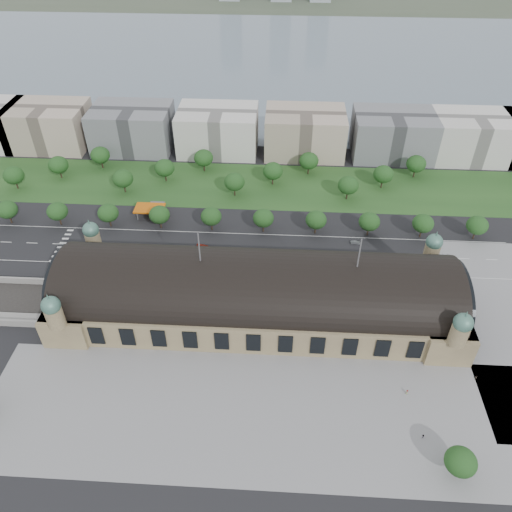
# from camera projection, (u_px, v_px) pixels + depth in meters

# --- Properties ---
(ground) EXTENTS (900.00, 900.00, 0.00)m
(ground) POSITION_uv_depth(u_px,v_px,m) (257.00, 313.00, 191.27)
(ground) COLOR black
(ground) RESTS_ON ground
(station) EXTENTS (150.00, 48.40, 44.30)m
(station) POSITION_uv_depth(u_px,v_px,m) (257.00, 294.00, 184.74)
(station) COLOR #9B8A60
(station) RESTS_ON ground
(plaza_south) EXTENTS (190.00, 48.00, 0.12)m
(plaza_south) POSITION_uv_depth(u_px,v_px,m) (281.00, 416.00, 156.90)
(plaza_south) COLOR gray
(plaza_south) RESTS_ON ground
(road_slab) EXTENTS (260.00, 26.00, 0.10)m
(road_slab) POSITION_uv_depth(u_px,v_px,m) (217.00, 250.00, 221.46)
(road_slab) COLOR black
(road_slab) RESTS_ON ground
(grass_belt) EXTENTS (300.00, 45.00, 0.10)m
(grass_belt) POSITION_uv_depth(u_px,v_px,m) (238.00, 185.00, 263.65)
(grass_belt) COLOR #23491D
(grass_belt) RESTS_ON ground
(petrol_station) EXTENTS (14.00, 13.00, 5.05)m
(petrol_station) POSITION_uv_depth(u_px,v_px,m) (154.00, 208.00, 242.14)
(petrol_station) COLOR #CC5D0C
(petrol_station) RESTS_ON ground
(lake) EXTENTS (700.00, 320.00, 0.08)m
(lake) POSITION_uv_depth(u_px,v_px,m) (277.00, 59.00, 421.06)
(lake) COLOR slate
(lake) RESTS_ON ground
(far_shore) EXTENTS (700.00, 120.00, 0.14)m
(far_shore) POSITION_uv_depth(u_px,v_px,m) (281.00, 2.00, 575.28)
(far_shore) COLOR #44513D
(far_shore) RESTS_ON ground
(office_1) EXTENTS (45.00, 32.00, 24.00)m
(office_1) POSITION_uv_depth(u_px,v_px,m) (48.00, 126.00, 292.00)
(office_1) COLOR #BFAA96
(office_1) RESTS_ON ground
(office_2) EXTENTS (45.00, 32.00, 24.00)m
(office_2) POSITION_uv_depth(u_px,v_px,m) (133.00, 128.00, 289.77)
(office_2) COLOR gray
(office_2) RESTS_ON ground
(office_3) EXTENTS (45.00, 32.00, 24.00)m
(office_3) POSITION_uv_depth(u_px,v_px,m) (218.00, 130.00, 287.54)
(office_3) COLOR silver
(office_3) RESTS_ON ground
(office_4) EXTENTS (45.00, 32.00, 24.00)m
(office_4) POSITION_uv_depth(u_px,v_px,m) (305.00, 132.00, 285.32)
(office_4) COLOR #BFAA96
(office_4) RESTS_ON ground
(office_5) EXTENTS (45.00, 32.00, 24.00)m
(office_5) POSITION_uv_depth(u_px,v_px,m) (393.00, 135.00, 283.09)
(office_5) COLOR gray
(office_5) RESTS_ON ground
(office_6) EXTENTS (45.00, 32.00, 24.00)m
(office_6) POSITION_uv_depth(u_px,v_px,m) (473.00, 137.00, 281.09)
(office_6) COLOR silver
(office_6) RESTS_ON ground
(tree_row_0) EXTENTS (9.60, 9.60, 11.52)m
(tree_row_0) POSITION_uv_depth(u_px,v_px,m) (7.00, 210.00, 232.77)
(tree_row_0) COLOR #2D2116
(tree_row_0) RESTS_ON ground
(tree_row_1) EXTENTS (9.60, 9.60, 11.52)m
(tree_row_1) POSITION_uv_depth(u_px,v_px,m) (57.00, 211.00, 231.70)
(tree_row_1) COLOR #2D2116
(tree_row_1) RESTS_ON ground
(tree_row_2) EXTENTS (9.60, 9.60, 11.52)m
(tree_row_2) POSITION_uv_depth(u_px,v_px,m) (108.00, 213.00, 230.63)
(tree_row_2) COLOR #2D2116
(tree_row_2) RESTS_ON ground
(tree_row_3) EXTENTS (9.60, 9.60, 11.52)m
(tree_row_3) POSITION_uv_depth(u_px,v_px,m) (159.00, 215.00, 229.56)
(tree_row_3) COLOR #2D2116
(tree_row_3) RESTS_ON ground
(tree_row_4) EXTENTS (9.60, 9.60, 11.52)m
(tree_row_4) POSITION_uv_depth(u_px,v_px,m) (211.00, 216.00, 228.49)
(tree_row_4) COLOR #2D2116
(tree_row_4) RESTS_ON ground
(tree_row_5) EXTENTS (9.60, 9.60, 11.52)m
(tree_row_5) POSITION_uv_depth(u_px,v_px,m) (263.00, 218.00, 227.42)
(tree_row_5) COLOR #2D2116
(tree_row_5) RESTS_ON ground
(tree_row_6) EXTENTS (9.60, 9.60, 11.52)m
(tree_row_6) POSITION_uv_depth(u_px,v_px,m) (316.00, 220.00, 226.35)
(tree_row_6) COLOR #2D2116
(tree_row_6) RESTS_ON ground
(tree_row_7) EXTENTS (9.60, 9.60, 11.52)m
(tree_row_7) POSITION_uv_depth(u_px,v_px,m) (369.00, 222.00, 225.29)
(tree_row_7) COLOR #2D2116
(tree_row_7) RESTS_ON ground
(tree_row_8) EXTENTS (9.60, 9.60, 11.52)m
(tree_row_8) POSITION_uv_depth(u_px,v_px,m) (423.00, 224.00, 224.22)
(tree_row_8) COLOR #2D2116
(tree_row_8) RESTS_ON ground
(tree_row_9) EXTENTS (9.60, 9.60, 11.52)m
(tree_row_9) POSITION_uv_depth(u_px,v_px,m) (477.00, 225.00, 223.15)
(tree_row_9) COLOR #2D2116
(tree_row_9) RESTS_ON ground
(tree_belt_0) EXTENTS (10.40, 10.40, 12.48)m
(tree_belt_0) POSITION_uv_depth(u_px,v_px,m) (14.00, 175.00, 255.95)
(tree_belt_0) COLOR #2D2116
(tree_belt_0) RESTS_ON ground
(tree_belt_1) EXTENTS (10.40, 10.40, 12.48)m
(tree_belt_1) POSITION_uv_depth(u_px,v_px,m) (58.00, 165.00, 264.36)
(tree_belt_1) COLOR #2D2116
(tree_belt_1) RESTS_ON ground
(tree_belt_2) EXTENTS (10.40, 10.40, 12.48)m
(tree_belt_2) POSITION_uv_depth(u_px,v_px,m) (100.00, 155.00, 272.77)
(tree_belt_2) COLOR #2D2116
(tree_belt_2) RESTS_ON ground
(tree_belt_3) EXTENTS (10.40, 10.40, 12.48)m
(tree_belt_3) POSITION_uv_depth(u_px,v_px,m) (123.00, 179.00, 253.41)
(tree_belt_3) COLOR #2D2116
(tree_belt_3) RESTS_ON ground
(tree_belt_4) EXTENTS (10.40, 10.40, 12.48)m
(tree_belt_4) POSITION_uv_depth(u_px,v_px,m) (165.00, 168.00, 261.82)
(tree_belt_4) COLOR #2D2116
(tree_belt_4) RESTS_ON ground
(tree_belt_5) EXTENTS (10.40, 10.40, 12.48)m
(tree_belt_5) POSITION_uv_depth(u_px,v_px,m) (204.00, 158.00, 270.23)
(tree_belt_5) COLOR #2D2116
(tree_belt_5) RESTS_ON ground
(tree_belt_6) EXTENTS (10.40, 10.40, 12.48)m
(tree_belt_6) POSITION_uv_depth(u_px,v_px,m) (234.00, 182.00, 250.87)
(tree_belt_6) COLOR #2D2116
(tree_belt_6) RESTS_ON ground
(tree_belt_7) EXTENTS (10.40, 10.40, 12.48)m
(tree_belt_7) POSITION_uv_depth(u_px,v_px,m) (273.00, 171.00, 259.28)
(tree_belt_7) COLOR #2D2116
(tree_belt_7) RESTS_ON ground
(tree_belt_8) EXTENTS (10.40, 10.40, 12.48)m
(tree_belt_8) POSITION_uv_depth(u_px,v_px,m) (309.00, 161.00, 267.69)
(tree_belt_8) COLOR #2D2116
(tree_belt_8) RESTS_ON ground
(tree_belt_9) EXTENTS (10.40, 10.40, 12.48)m
(tree_belt_9) POSITION_uv_depth(u_px,v_px,m) (348.00, 185.00, 248.34)
(tree_belt_9) COLOR #2D2116
(tree_belt_9) RESTS_ON ground
(tree_belt_10) EXTENTS (10.40, 10.40, 12.48)m
(tree_belt_10) POSITION_uv_depth(u_px,v_px,m) (383.00, 174.00, 256.74)
(tree_belt_10) COLOR #2D2116
(tree_belt_10) RESTS_ON ground
(tree_belt_11) EXTENTS (10.40, 10.40, 12.48)m
(tree_belt_11) POSITION_uv_depth(u_px,v_px,m) (416.00, 164.00, 265.15)
(tree_belt_11) COLOR #2D2116
(tree_belt_11) RESTS_ON ground
(tree_plaza_s) EXTENTS (9.00, 9.00, 10.64)m
(tree_plaza_s) POSITION_uv_depth(u_px,v_px,m) (461.00, 462.00, 138.01)
(tree_plaza_s) COLOR #2D2116
(tree_plaza_s) RESTS_ON ground
(traffic_car_1) EXTENTS (5.01, 2.27, 1.59)m
(traffic_car_1) POSITION_uv_depth(u_px,v_px,m) (89.00, 232.00, 230.27)
(traffic_car_1) COLOR gray
(traffic_car_1) RESTS_ON ground
(traffic_car_2) EXTENTS (6.20, 3.45, 1.64)m
(traffic_car_2) POSITION_uv_depth(u_px,v_px,m) (104.00, 260.00, 214.81)
(traffic_car_2) COLOR black
(traffic_car_2) RESTS_ON ground
(traffic_car_3) EXTENTS (5.68, 2.64, 1.60)m
(traffic_car_3) POSITION_uv_depth(u_px,v_px,m) (203.00, 246.00, 222.03)
(traffic_car_3) COLOR maroon
(traffic_car_3) RESTS_ON ground
(traffic_car_4) EXTENTS (3.96, 1.69, 1.33)m
(traffic_car_4) POSITION_uv_depth(u_px,v_px,m) (247.00, 263.00, 213.58)
(traffic_car_4) COLOR #1A2749
(traffic_car_4) RESTS_ON ground
(traffic_car_5) EXTENTS (4.51, 1.80, 1.46)m
(traffic_car_5) POSITION_uv_depth(u_px,v_px,m) (355.00, 242.00, 224.41)
(traffic_car_5) COLOR #595C60
(traffic_car_5) RESTS_ON ground
(traffic_car_6) EXTENTS (5.35, 2.98, 1.42)m
(traffic_car_6) POSITION_uv_depth(u_px,v_px,m) (445.00, 256.00, 216.79)
(traffic_car_6) COLOR silver
(traffic_car_6) RESTS_ON ground
(parked_car_0) EXTENTS (4.33, 2.76, 1.35)m
(parked_car_0) POSITION_uv_depth(u_px,v_px,m) (110.00, 270.00, 209.86)
(parked_car_0) COLOR black
(parked_car_0) RESTS_ON ground
(parked_car_1) EXTENTS (5.86, 5.42, 1.53)m
(parked_car_1) POSITION_uv_depth(u_px,v_px,m) (114.00, 270.00, 209.72)
(parked_car_1) COLOR #973313
(parked_car_1) RESTS_ON ground
(parked_car_2) EXTENTS (5.89, 4.46, 1.59)m
(parked_car_2) POSITION_uv_depth(u_px,v_px,m) (97.00, 267.00, 211.43)
(parked_car_2) COLOR #181B44
(parked_car_2) RESTS_ON ground
(parked_car_3) EXTENTS (4.70, 3.40, 1.49)m
(parked_car_3) POSITION_uv_depth(u_px,v_px,m) (182.00, 273.00, 208.44)
(parked_car_3) COLOR #53545A
(parked_car_3) RESTS_ON ground
(parked_car_4) EXTENTS (4.95, 3.43, 1.55)m
(parked_car_4) POSITION_uv_depth(u_px,v_px,m) (122.00, 269.00, 210.09)
(parked_car_4) COLOR silver
(parked_car_4) RESTS_ON ground
(parked_car_5) EXTENTS (5.86, 4.59, 1.48)m
(parked_car_5) POSITION_uv_depth(u_px,v_px,m) (167.00, 266.00, 211.85)
(parked_car_5) COLOR #97989F
(parked_car_5) RESTS_ON ground
(parked_car_6) EXTENTS (5.33, 3.80, 1.43)m
(parked_car_6) POSITION_uv_depth(u_px,v_px,m) (217.00, 274.00, 207.93)
(parked_car_6) COLOR black
(parked_car_6) RESTS_ON ground
(bus_west) EXTENTS (11.81, 3.42, 3.25)m
(bus_west) POSITION_uv_depth(u_px,v_px,m) (203.00, 257.00, 215.25)
(bus_west) COLOR red
(bus_west) RESTS_ON ground
(bus_mid) EXTENTS (13.41, 4.26, 3.67)m
(bus_mid) POSITION_uv_depth(u_px,v_px,m) (284.00, 258.00, 214.34)
(bus_mid) COLOR white
(bus_mid) RESTS_ON ground
(bus_east) EXTENTS (13.03, 3.51, 3.60)m
(bus_east) POSITION_uv_depth(u_px,v_px,m) (289.00, 258.00, 214.27)
(bus_east) COLOR beige
(bus_east) RESTS_ON ground
(pedestrian_0) EXTENTS (1.02, 0.72, 1.90)m
(pedestrian_0) POSITION_uv_depth(u_px,v_px,m) (407.00, 392.00, 162.57)
(pedestrian_0) COLOR gray
(pedestrian_0) RESTS_ON ground
(pedestrian_2) EXTENTS (0.65, 0.87, 1.60)m
(pedestrian_2) POSITION_uv_depth(u_px,v_px,m) (476.00, 377.00, 167.30)
(pedestrian_2) COLOR gray
(pedestrian_2) RESTS_ON ground
(pedestrian_4) EXTENTS (0.84, 1.07, 1.52)m
(pedestrian_4) POSITION_uv_depth(u_px,v_px,m) (423.00, 436.00, 150.56)
(pedestrian_4) COLOR gray
(pedestrian_4) RESTS_ON ground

